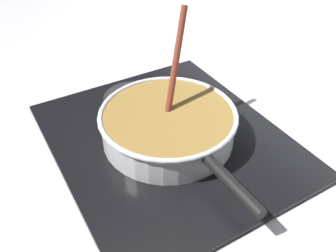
{
  "coord_description": "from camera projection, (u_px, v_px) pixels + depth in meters",
  "views": [
    {
      "loc": [
        0.62,
        -0.19,
        0.54
      ],
      "look_at": [
        0.08,
        0.12,
        0.05
      ],
      "focal_mm": 38.73,
      "sensor_mm": 36.0,
      "label": 1
    }
  ],
  "objects": [
    {
      "name": "ground",
      "position": [
        106.0,
        145.0,
        0.84
      ],
      "size": [
        2.4,
        1.6,
        0.04
      ],
      "primitive_type": "cube",
      "color": "#B7B7BC"
    },
    {
      "name": "spare_burner",
      "position": [
        132.0,
        97.0,
        0.94
      ],
      "size": [
        0.15,
        0.15,
        0.01
      ],
      "primitive_type": "cylinder",
      "color": "#262628",
      "rests_on": "hob_plate"
    },
    {
      "name": "burner_ring",
      "position": [
        168.0,
        136.0,
        0.81
      ],
      "size": [
        0.21,
        0.21,
        0.01
      ],
      "primitive_type": "torus",
      "color": "#592D0C",
      "rests_on": "hob_plate"
    },
    {
      "name": "cooking_pan",
      "position": [
        168.0,
        124.0,
        0.79
      ],
      "size": [
        0.45,
        0.3,
        0.26
      ],
      "color": "silver",
      "rests_on": "hob_plate"
    },
    {
      "name": "hob_plate",
      "position": [
        168.0,
        140.0,
        0.82
      ],
      "size": [
        0.56,
        0.48,
        0.01
      ],
      "primitive_type": "cube",
      "color": "black",
      "rests_on": "ground"
    }
  ]
}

